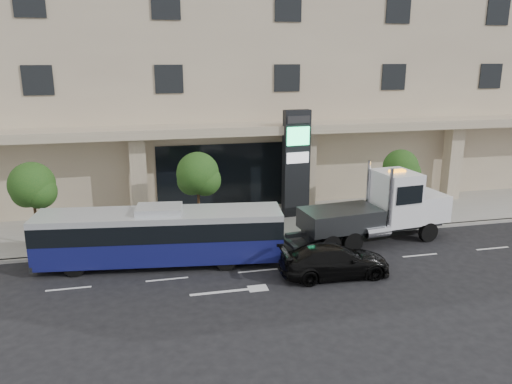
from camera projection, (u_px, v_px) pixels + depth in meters
ground at (251, 258)px, 23.62m from camera, size 120.00×120.00×0.00m
sidewalk at (232, 223)px, 28.31m from camera, size 120.00×6.00×0.15m
curb at (242, 242)px, 25.48m from camera, size 120.00×0.30×0.15m
convention_center at (204, 46)px, 35.53m from camera, size 60.00×17.60×20.00m
tree_left at (33, 188)px, 24.03m from camera, size 2.27×2.20×4.22m
tree_mid at (198, 176)px, 25.72m from camera, size 2.28×2.20×4.38m
tree_right at (401, 170)px, 28.27m from camera, size 2.10×2.00×4.04m
city_bus at (160, 235)px, 22.57m from camera, size 11.18×3.67×2.78m
tow_truck at (381, 210)px, 25.51m from camera, size 8.94×3.01×4.05m
black_sedan at (335, 261)px, 21.55m from camera, size 4.87×2.11×1.40m
signage_pylon at (296, 163)px, 28.76m from camera, size 1.59×0.72×6.20m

